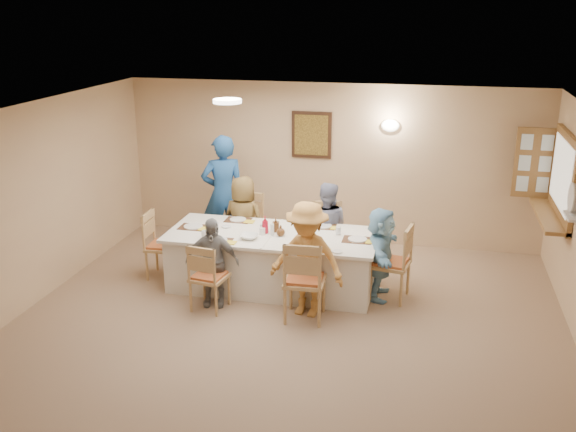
% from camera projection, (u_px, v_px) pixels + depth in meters
% --- Properties ---
extents(ground, '(7.00, 7.00, 0.00)m').
position_uv_depth(ground, '(278.00, 345.00, 7.16)').
color(ground, '#816A54').
extents(room_walls, '(7.00, 7.00, 7.00)m').
position_uv_depth(room_walls, '(277.00, 216.00, 6.69)').
color(room_walls, tan).
rests_on(room_walls, ground).
extents(wall_picture, '(0.62, 0.05, 0.72)m').
position_uv_depth(wall_picture, '(311.00, 135.00, 9.90)').
color(wall_picture, '#3A2014').
rests_on(wall_picture, room_walls).
extents(wall_sconce, '(0.26, 0.09, 0.18)m').
position_uv_depth(wall_sconce, '(390.00, 125.00, 9.56)').
color(wall_sconce, white).
rests_on(wall_sconce, room_walls).
extents(ceiling_light, '(0.36, 0.36, 0.05)m').
position_uv_depth(ceiling_light, '(227.00, 101.00, 7.99)').
color(ceiling_light, white).
rests_on(ceiling_light, room_walls).
extents(serving_hatch, '(0.06, 1.50, 1.15)m').
position_uv_depth(serving_hatch, '(564.00, 178.00, 8.23)').
color(serving_hatch, olive).
rests_on(serving_hatch, room_walls).
extents(hatch_sill, '(0.30, 1.50, 0.05)m').
position_uv_depth(hatch_sill, '(549.00, 216.00, 8.42)').
color(hatch_sill, olive).
rests_on(hatch_sill, room_walls).
extents(shutter_door, '(0.55, 0.04, 1.00)m').
position_uv_depth(shutter_door, '(534.00, 163.00, 8.99)').
color(shutter_door, olive).
rests_on(shutter_door, room_walls).
extents(fan_shelf, '(0.22, 0.36, 0.03)m').
position_uv_depth(fan_shelf, '(576.00, 217.00, 7.03)').
color(fan_shelf, white).
rests_on(fan_shelf, room_walls).
extents(desk_fan, '(0.30, 0.30, 0.28)m').
position_uv_depth(desk_fan, '(575.00, 203.00, 6.99)').
color(desk_fan, '#A5A5A8').
rests_on(desk_fan, fan_shelf).
extents(dining_table, '(2.75, 1.17, 0.76)m').
position_uv_depth(dining_table, '(273.00, 260.00, 8.52)').
color(dining_table, white).
rests_on(dining_table, ground).
extents(chair_back_left, '(0.49, 0.49, 1.01)m').
position_uv_depth(chair_back_left, '(246.00, 229.00, 9.35)').
color(chair_back_left, tan).
rests_on(chair_back_left, ground).
extents(chair_back_right, '(0.53, 0.53, 0.95)m').
position_uv_depth(chair_back_right, '(327.00, 237.00, 9.10)').
color(chair_back_right, tan).
rests_on(chair_back_right, ground).
extents(chair_front_left, '(0.48, 0.48, 0.89)m').
position_uv_depth(chair_front_left, '(209.00, 275.00, 7.89)').
color(chair_front_left, tan).
rests_on(chair_front_left, ground).
extents(chair_front_right, '(0.52, 0.52, 1.03)m').
position_uv_depth(chair_front_right, '(305.00, 279.00, 7.61)').
color(chair_front_right, tan).
rests_on(chair_front_right, ground).
extents(chair_left_end, '(0.47, 0.47, 0.94)m').
position_uv_depth(chair_left_end, '(163.00, 245.00, 8.82)').
color(chair_left_end, tan).
rests_on(chair_left_end, ground).
extents(chair_right_end, '(0.55, 0.55, 1.00)m').
position_uv_depth(chair_right_end, '(390.00, 262.00, 8.16)').
color(chair_right_end, tan).
rests_on(chair_right_end, ground).
extents(diner_back_left, '(0.79, 0.64, 1.32)m').
position_uv_depth(diner_back_left, '(243.00, 221.00, 9.19)').
color(diner_back_left, brown).
rests_on(diner_back_left, ground).
extents(diner_back_right, '(0.74, 0.63, 1.31)m').
position_uv_depth(diner_back_right, '(326.00, 228.00, 8.94)').
color(diner_back_right, '#8086A7').
rests_on(diner_back_right, ground).
extents(diner_front_left, '(0.75, 0.47, 1.15)m').
position_uv_depth(diner_front_left, '(212.00, 262.00, 7.96)').
color(diner_front_left, gray).
rests_on(diner_front_left, ground).
extents(diner_front_right, '(1.10, 0.83, 1.43)m').
position_uv_depth(diner_front_right, '(307.00, 259.00, 7.66)').
color(diner_front_right, '#D09044').
rests_on(diner_front_right, ground).
extents(diner_right_end, '(1.13, 0.37, 1.21)m').
position_uv_depth(diner_right_end, '(381.00, 253.00, 8.15)').
color(diner_right_end, '#89C5E9').
rests_on(diner_right_end, ground).
extents(caregiver, '(1.00, 0.95, 1.81)m').
position_uv_depth(caregiver, '(223.00, 194.00, 9.64)').
color(caregiver, '#1F4E8C').
rests_on(caregiver, ground).
extents(placemat_fl, '(0.34, 0.25, 0.01)m').
position_uv_depth(placemat_fl, '(218.00, 241.00, 8.14)').
color(placemat_fl, '#472B19').
rests_on(placemat_fl, dining_table).
extents(plate_fl, '(0.23, 0.23, 0.01)m').
position_uv_depth(plate_fl, '(218.00, 240.00, 8.14)').
color(plate_fl, white).
rests_on(plate_fl, dining_table).
extents(napkin_fl, '(0.13, 0.13, 0.01)m').
position_uv_depth(napkin_fl, '(231.00, 243.00, 8.05)').
color(napkin_fl, yellow).
rests_on(napkin_fl, dining_table).
extents(placemat_fr, '(0.36, 0.27, 0.01)m').
position_uv_depth(placemat_fr, '(311.00, 248.00, 7.89)').
color(placemat_fr, '#472B19').
rests_on(placemat_fr, dining_table).
extents(plate_fr, '(0.25, 0.25, 0.02)m').
position_uv_depth(plate_fr, '(311.00, 247.00, 7.88)').
color(plate_fr, white).
rests_on(plate_fr, dining_table).
extents(napkin_fr, '(0.13, 0.13, 0.01)m').
position_uv_depth(napkin_fr, '(325.00, 250.00, 7.80)').
color(napkin_fr, yellow).
rests_on(napkin_fr, dining_table).
extents(placemat_bl, '(0.35, 0.26, 0.01)m').
position_uv_depth(placemat_bl, '(238.00, 220.00, 8.92)').
color(placemat_bl, '#472B19').
rests_on(placemat_bl, dining_table).
extents(plate_bl, '(0.23, 0.23, 0.01)m').
position_uv_depth(plate_bl, '(238.00, 219.00, 8.91)').
color(plate_bl, white).
rests_on(plate_bl, dining_table).
extents(napkin_bl, '(0.13, 0.13, 0.01)m').
position_uv_depth(napkin_bl, '(249.00, 222.00, 8.83)').
color(napkin_bl, yellow).
rests_on(napkin_bl, dining_table).
extents(placemat_br, '(0.35, 0.26, 0.01)m').
position_uv_depth(placemat_br, '(323.00, 226.00, 8.66)').
color(placemat_br, '#472B19').
rests_on(placemat_br, dining_table).
extents(plate_br, '(0.24, 0.24, 0.01)m').
position_uv_depth(plate_br, '(323.00, 226.00, 8.66)').
color(plate_br, white).
rests_on(plate_br, dining_table).
extents(napkin_br, '(0.13, 0.13, 0.01)m').
position_uv_depth(napkin_br, '(336.00, 228.00, 8.58)').
color(napkin_br, yellow).
rests_on(napkin_br, dining_table).
extents(placemat_le, '(0.37, 0.28, 0.01)m').
position_uv_depth(placemat_le, '(193.00, 227.00, 8.63)').
color(placemat_le, '#472B19').
rests_on(placemat_le, dining_table).
extents(plate_le, '(0.25, 0.25, 0.02)m').
position_uv_depth(plate_le, '(193.00, 226.00, 8.63)').
color(plate_le, white).
rests_on(plate_le, dining_table).
extents(napkin_le, '(0.15, 0.15, 0.01)m').
position_uv_depth(napkin_le, '(205.00, 229.00, 8.55)').
color(napkin_le, yellow).
rests_on(napkin_le, dining_table).
extents(placemat_re, '(0.38, 0.28, 0.01)m').
position_uv_depth(placemat_re, '(357.00, 240.00, 8.16)').
color(placemat_re, '#472B19').
rests_on(placemat_re, dining_table).
extents(plate_re, '(0.24, 0.24, 0.02)m').
position_uv_depth(plate_re, '(357.00, 239.00, 8.16)').
color(plate_re, white).
rests_on(plate_re, dining_table).
extents(napkin_re, '(0.13, 0.13, 0.01)m').
position_uv_depth(napkin_re, '(371.00, 242.00, 8.08)').
color(napkin_re, yellow).
rests_on(napkin_re, dining_table).
extents(teacup_a, '(0.17, 0.17, 0.09)m').
position_uv_depth(teacup_a, '(206.00, 234.00, 8.25)').
color(teacup_a, white).
rests_on(teacup_a, dining_table).
extents(teacup_b, '(0.11, 0.11, 0.09)m').
position_uv_depth(teacup_b, '(309.00, 221.00, 8.77)').
color(teacup_b, white).
rests_on(teacup_b, dining_table).
extents(bowl_a, '(0.27, 0.27, 0.06)m').
position_uv_depth(bowl_a, '(249.00, 237.00, 8.20)').
color(bowl_a, white).
rests_on(bowl_a, dining_table).
extents(bowl_b, '(0.33, 0.33, 0.07)m').
position_uv_depth(bowl_b, '(305.00, 227.00, 8.53)').
color(bowl_b, white).
rests_on(bowl_b, dining_table).
extents(condiment_ketchup, '(0.15, 0.15, 0.23)m').
position_uv_depth(condiment_ketchup, '(265.00, 225.00, 8.38)').
color(condiment_ketchup, '#A60E22').
rests_on(condiment_ketchup, dining_table).
extents(condiment_brown, '(0.12, 0.12, 0.19)m').
position_uv_depth(condiment_brown, '(276.00, 225.00, 8.45)').
color(condiment_brown, '#543116').
rests_on(condiment_brown, dining_table).
extents(condiment_malt, '(0.12, 0.12, 0.14)m').
position_uv_depth(condiment_malt, '(281.00, 231.00, 8.30)').
color(condiment_malt, '#543116').
rests_on(condiment_malt, dining_table).
extents(drinking_glass, '(0.06, 0.06, 0.09)m').
position_uv_depth(drinking_glass, '(262.00, 227.00, 8.46)').
color(drinking_glass, silver).
rests_on(drinking_glass, dining_table).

